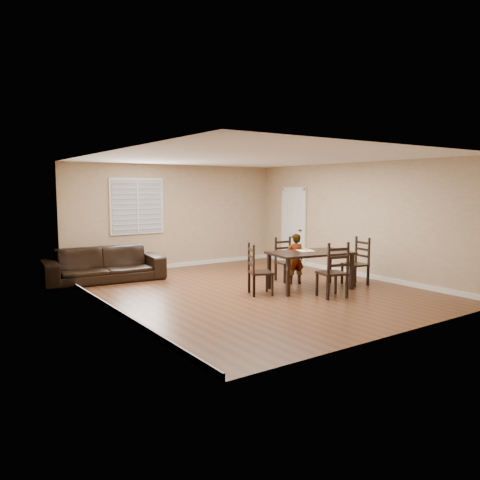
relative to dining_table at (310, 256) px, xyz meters
name	(u,v)px	position (x,y,z in m)	size (l,w,h in m)	color
ground	(254,290)	(-1.03, 0.55, -0.70)	(7.00, 7.00, 0.00)	brown
room	(251,202)	(-0.99, 0.73, 1.11)	(6.04, 7.04, 2.72)	tan
dining_table	(310,256)	(0.00, 0.00, 0.00)	(1.82, 1.23, 0.79)	black
chair_near	(284,261)	(0.18, 1.05, -0.25)	(0.49, 0.46, 0.99)	black
chair_far	(336,273)	(-0.17, -0.88, -0.21)	(0.58, 0.55, 1.08)	black
chair_left	(255,272)	(-1.25, 0.25, -0.24)	(0.57, 0.58, 1.02)	black
chair_right	(360,263)	(1.26, -0.22, -0.23)	(0.49, 0.51, 1.03)	black
child	(295,259)	(0.11, 0.60, -0.14)	(0.41, 0.27, 1.11)	gray
napkin	(306,251)	(0.03, 0.19, 0.09)	(0.31, 0.31, 0.00)	silver
donut	(306,249)	(0.05, 0.18, 0.11)	(0.11, 0.11, 0.04)	#C39546
sofa	(104,265)	(-3.26, 3.24, -0.32)	(2.61, 1.02, 0.76)	black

